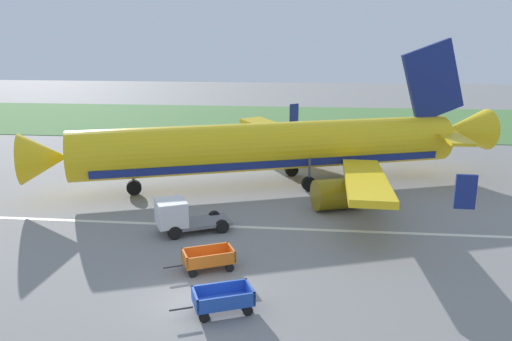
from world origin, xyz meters
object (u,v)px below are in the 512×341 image
(baggage_cart_nearest, at_px, (223,299))
(service_truck_beside_carts, at_px, (179,216))
(airplane, at_px, (283,147))
(baggage_cart_second_in_row, at_px, (208,259))

(baggage_cart_nearest, distance_m, service_truck_beside_carts, 9.60)
(airplane, xyz_separation_m, baggage_cart_second_in_row, (-2.89, -15.72, -2.45))
(baggage_cart_nearest, height_order, baggage_cart_second_in_row, same)
(airplane, relative_size, baggage_cart_nearest, 10.25)
(baggage_cart_nearest, bearing_deg, airplane, 85.68)
(baggage_cart_second_in_row, xyz_separation_m, service_truck_beside_carts, (-2.67, 4.72, 0.50))
(baggage_cart_nearest, relative_size, baggage_cart_second_in_row, 1.01)
(airplane, distance_m, baggage_cart_nearest, 19.88)
(airplane, height_order, baggage_cart_second_in_row, airplane)
(airplane, height_order, baggage_cart_nearest, airplane)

